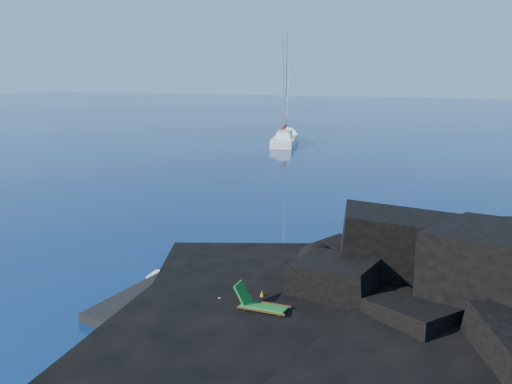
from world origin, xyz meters
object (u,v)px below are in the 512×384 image
marker_cone (262,297)px  sailboat (285,144)px  sunbather (206,302)px  deck_chair (264,301)px

marker_cone → sailboat: bearing=108.7°
sailboat → marker_cone: bearing=-85.3°
sailboat → marker_cone: sailboat is taller
sailboat → sunbather: 47.20m
deck_chair → sunbather: bearing=178.4°
sunbather → marker_cone: 2.04m
sunbather → sailboat: bearing=72.5°
deck_chair → marker_cone: (-0.48, 0.98, -0.37)m
deck_chair → marker_cone: 1.15m
sailboat → sunbather: size_ratio=8.26×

